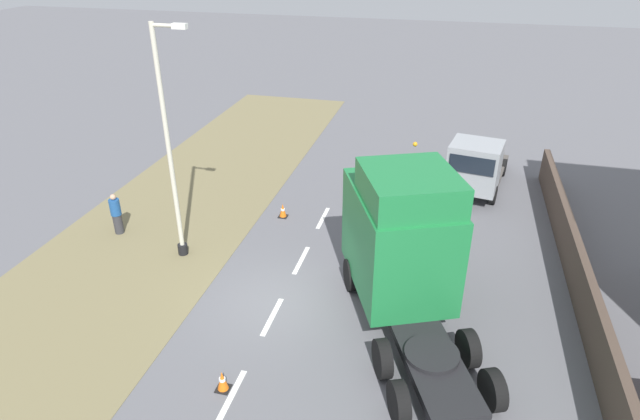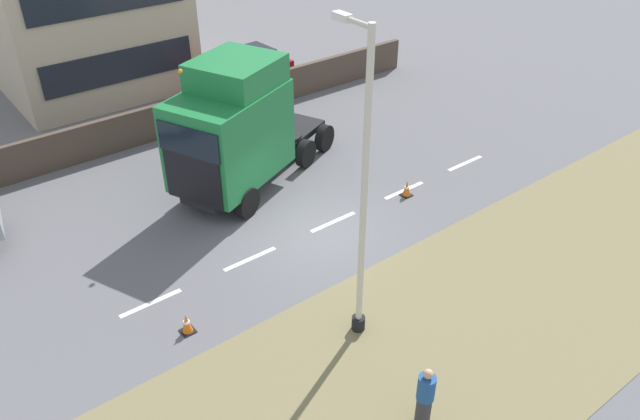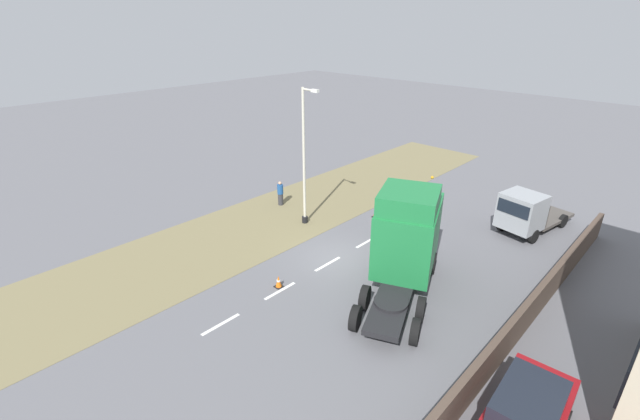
% 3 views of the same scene
% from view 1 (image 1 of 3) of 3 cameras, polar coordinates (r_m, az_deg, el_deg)
% --- Properties ---
extents(ground_plane, '(120.00, 120.00, 0.00)m').
position_cam_1_polar(ground_plane, '(16.99, -4.36, -9.83)').
color(ground_plane, slate).
rests_on(ground_plane, ground).
extents(grass_verge, '(7.00, 44.00, 0.01)m').
position_cam_1_polar(grass_verge, '(19.46, -21.51, -6.52)').
color(grass_verge, olive).
rests_on(grass_verge, ground).
extents(lane_markings, '(0.16, 14.60, 0.00)m').
position_cam_1_polar(lane_markings, '(16.48, -5.12, -11.26)').
color(lane_markings, white).
rests_on(lane_markings, ground).
extents(boundary_wall, '(0.25, 24.00, 1.44)m').
position_cam_1_polar(boundary_wall, '(16.56, 27.35, -11.45)').
color(boundary_wall, '#4C3D33').
rests_on(boundary_wall, ground).
extents(lorry_cab, '(5.13, 7.48, 4.82)m').
position_cam_1_polar(lorry_cab, '(15.61, 8.67, -3.38)').
color(lorry_cab, black).
rests_on(lorry_cab, ground).
extents(flatbed_truck, '(2.95, 5.68, 2.57)m').
position_cam_1_polar(flatbed_truck, '(23.85, 16.27, 4.48)').
color(flatbed_truck, '#999EA3').
rests_on(flatbed_truck, ground).
extents(lamp_post, '(1.29, 0.35, 7.98)m').
position_cam_1_polar(lamp_post, '(18.21, -15.51, 5.24)').
color(lamp_post, black).
rests_on(lamp_post, ground).
extents(pedestrian, '(0.39, 0.39, 1.65)m').
position_cam_1_polar(pedestrian, '(21.58, -20.90, -0.45)').
color(pedestrian, '#333338').
rests_on(pedestrian, ground).
extents(traffic_cone_lead, '(0.36, 0.36, 0.58)m').
position_cam_1_polar(traffic_cone_lead, '(14.32, -10.37, -17.48)').
color(traffic_cone_lead, black).
rests_on(traffic_cone_lead, ground).
extents(traffic_cone_trailing, '(0.36, 0.36, 0.58)m').
position_cam_1_polar(traffic_cone_trailing, '(21.60, -3.99, -0.06)').
color(traffic_cone_trailing, black).
rests_on(traffic_cone_trailing, ground).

